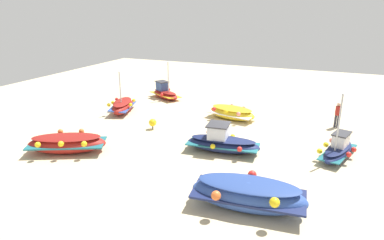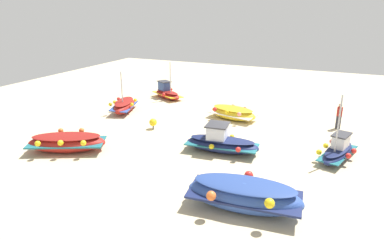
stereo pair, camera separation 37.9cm
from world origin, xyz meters
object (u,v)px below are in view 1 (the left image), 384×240
at_px(fishing_boat_3, 165,93).
at_px(fishing_boat_1, 338,150).
at_px(mooring_buoy_0, 153,123).
at_px(person_walking, 338,113).
at_px(fishing_boat_2, 123,106).
at_px(fishing_boat_4, 248,194).
at_px(fishing_boat_0, 222,142).
at_px(fishing_boat_5, 232,113).
at_px(fishing_boat_6, 67,143).

bearing_deg(fishing_boat_3, fishing_boat_1, -178.68).
bearing_deg(mooring_buoy_0, person_walking, 114.43).
height_order(person_walking, mooring_buoy_0, person_walking).
height_order(fishing_boat_1, fishing_boat_2, fishing_boat_1).
xyz_separation_m(fishing_boat_3, mooring_buoy_0, (6.90, 2.73, -0.03)).
bearing_deg(fishing_boat_4, person_walking, -109.91).
bearing_deg(person_walking, fishing_boat_0, -30.13).
bearing_deg(fishing_boat_1, mooring_buoy_0, 105.82).
xyz_separation_m(fishing_boat_2, fishing_boat_3, (-4.60, 0.97, -0.01)).
relative_size(fishing_boat_1, fishing_boat_3, 1.05).
distance_m(fishing_boat_5, fishing_boat_6, 10.55).
height_order(fishing_boat_0, fishing_boat_3, fishing_boat_3).
height_order(fishing_boat_1, mooring_buoy_0, fishing_boat_1).
height_order(fishing_boat_1, fishing_boat_3, fishing_boat_1).
bearing_deg(fishing_boat_3, fishing_boat_0, 161.59).
bearing_deg(fishing_boat_1, fishing_boat_4, 170.41).
height_order(fishing_boat_4, fishing_boat_6, fishing_boat_4).
height_order(fishing_boat_1, fishing_boat_4, fishing_boat_1).
distance_m(fishing_boat_0, fishing_boat_3, 11.42).
bearing_deg(fishing_boat_2, mooring_buoy_0, -139.63).
distance_m(fishing_boat_1, fishing_boat_5, 7.66).
xyz_separation_m(fishing_boat_1, fishing_boat_5, (-3.89, -6.60, 0.01)).
bearing_deg(fishing_boat_4, fishing_boat_1, -121.32).
distance_m(fishing_boat_3, fishing_boat_6, 11.67).
xyz_separation_m(fishing_boat_0, fishing_boat_3, (-8.44, -7.69, -0.05)).
bearing_deg(fishing_boat_0, mooring_buoy_0, -22.97).
distance_m(fishing_boat_0, fishing_boat_4, 5.31).
height_order(fishing_boat_4, person_walking, person_walking).
distance_m(fishing_boat_4, person_walking, 11.25).
bearing_deg(mooring_buoy_0, fishing_boat_3, -158.39).
bearing_deg(fishing_boat_6, fishing_boat_1, 173.77).
relative_size(fishing_boat_2, mooring_buoy_0, 5.23).
xyz_separation_m(fishing_boat_1, fishing_boat_6, (4.67, -12.77, 0.06)).
xyz_separation_m(fishing_boat_0, fishing_boat_2, (-3.84, -8.66, -0.03)).
bearing_deg(fishing_boat_6, fishing_boat_3, -114.26).
height_order(fishing_boat_1, fishing_boat_6, fishing_boat_1).
relative_size(fishing_boat_4, fishing_boat_6, 1.04).
xyz_separation_m(fishing_boat_0, fishing_boat_1, (-1.45, 5.50, -0.06)).
relative_size(fishing_boat_1, fishing_boat_6, 0.81).
bearing_deg(fishing_boat_3, mooring_buoy_0, 140.86).
relative_size(fishing_boat_0, fishing_boat_2, 1.16).
relative_size(fishing_boat_2, person_walking, 2.12).
bearing_deg(fishing_boat_4, fishing_boat_0, -67.11).
bearing_deg(person_walking, fishing_boat_5, -71.77).
bearing_deg(fishing_boat_0, fishing_boat_5, -84.01).
distance_m(fishing_boat_2, fishing_boat_4, 14.06).
height_order(fishing_boat_0, fishing_boat_1, fishing_boat_1).
relative_size(fishing_boat_0, person_walking, 2.47).
bearing_deg(fishing_boat_2, fishing_boat_1, -117.38).
bearing_deg(fishing_boat_6, person_walking, -169.51).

